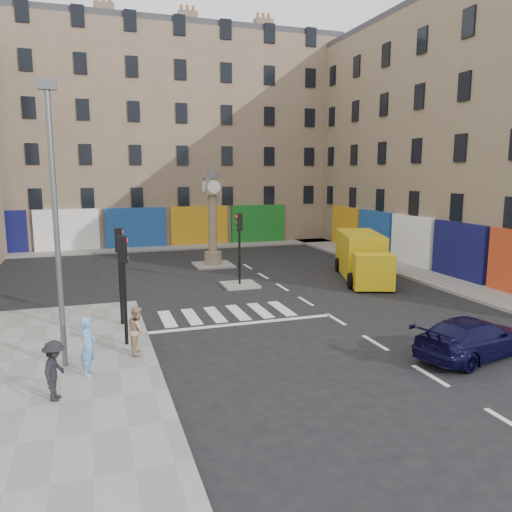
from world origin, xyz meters
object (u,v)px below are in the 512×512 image
lamp_post (55,212)px  clock_pillar (212,210)px  pedestrian_tan (138,330)px  traffic_light_island (239,237)px  navy_sedan (474,338)px  traffic_light_left_near (124,273)px  yellow_van (362,256)px  pedestrian_blue (88,346)px  traffic_light_left_far (120,261)px  pedestrian_dark (55,370)px

lamp_post → clock_pillar: 17.31m
clock_pillar → pedestrian_tan: (-6.00, -14.83, -2.62)m
traffic_light_island → navy_sedan: size_ratio=0.83×
traffic_light_left_near → yellow_van: bearing=29.4°
navy_sedan → pedestrian_blue: 11.96m
traffic_light_left_far → yellow_van: 14.41m
clock_pillar → pedestrian_tan: 16.21m
traffic_light_island → pedestrian_dark: (-8.31, -11.53, -1.66)m
traffic_light_island → lamp_post: lamp_post is taller
yellow_van → pedestrian_dark: (-15.40, -11.29, -0.30)m
pedestrian_blue → pedestrian_dark: (-0.81, -1.43, -0.07)m
traffic_light_left_far → navy_sedan: size_ratio=0.83×
yellow_van → pedestrian_dark: 19.10m
traffic_light_left_near → pedestrian_tan: 2.01m
yellow_van → traffic_light_island: bearing=-162.6°
navy_sedan → pedestrian_dark: 12.61m
traffic_light_left_near → pedestrian_dark: (-2.01, -3.73, -1.69)m
yellow_van → traffic_light_left_far: bearing=-139.5°
traffic_light_left_far → lamp_post: (-1.90, -3.80, 2.17)m
yellow_van → lamp_post: bearing=-130.2°
pedestrian_blue → pedestrian_dark: bearing=169.7°
navy_sedan → pedestrian_blue: size_ratio=2.59×
traffic_light_left_far → pedestrian_dark: bearing=-108.1°
clock_pillar → lamp_post: bearing=-118.4°
traffic_light_left_far → pedestrian_tan: size_ratio=2.38×
traffic_light_left_far → navy_sedan: bearing=-32.5°
traffic_light_left_far → yellow_van: size_ratio=0.52×
traffic_light_left_near → pedestrian_dark: traffic_light_left_near is taller
traffic_light_island → navy_sedan: (4.28, -12.14, -1.95)m
pedestrian_dark → yellow_van: bearing=-38.5°
traffic_light_island → clock_pillar: (0.00, 6.00, 0.96)m
clock_pillar → yellow_van: (7.09, -6.24, -2.31)m
lamp_post → yellow_van: 18.07m
pedestrian_blue → pedestrian_dark: 1.64m
yellow_van → pedestrian_blue: bearing=-126.5°
navy_sedan → pedestrian_dark: pedestrian_dark is taller
lamp_post → pedestrian_tan: 4.46m
traffic_light_left_far → traffic_light_island: bearing=40.6°
traffic_light_island → clock_pillar: 6.07m
traffic_light_left_far → traffic_light_island: size_ratio=1.00×
yellow_van → pedestrian_dark: bearing=-124.3°
navy_sedan → pedestrian_tan: (-10.28, 3.31, 0.28)m
clock_pillar → pedestrian_blue: clock_pillar is taller
clock_pillar → navy_sedan: (4.28, -18.14, -2.90)m
traffic_light_left_near → yellow_van: size_ratio=0.52×
navy_sedan → pedestrian_blue: bearing=66.5°
traffic_light_left_far → pedestrian_blue: 5.12m
pedestrian_blue → pedestrian_tan: 1.97m
navy_sedan → pedestrian_blue: (-11.78, 2.04, 0.36)m
lamp_post → traffic_light_island: bearing=48.3°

